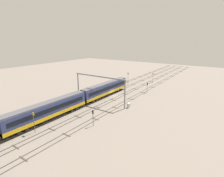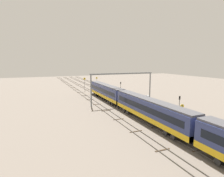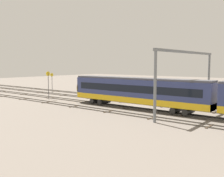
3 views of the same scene
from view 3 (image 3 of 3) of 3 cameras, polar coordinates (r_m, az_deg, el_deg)
ground_plane at (r=44.75m, az=5.12°, el=-3.77°), size 201.61×201.61×0.00m
track_near_foreground at (r=50.69m, az=9.56°, el=-2.66°), size 185.61×2.40×0.16m
track_second_near at (r=46.69m, az=6.73°, el=-3.32°), size 185.61×2.40×0.16m
track_with_train at (r=42.83m, az=3.37°, el=-4.08°), size 185.61×2.40×0.16m
track_second_far at (r=39.15m, az=-0.65°, el=-4.97°), size 185.61×2.40×0.16m
overhead_gantry at (r=40.24m, az=16.14°, el=4.73°), size 0.40×19.58×9.00m
speed_sign_near_foreground at (r=53.77m, az=-13.73°, el=1.52°), size 0.14×0.92×5.62m
speed_sign_far_trackside at (r=66.33m, az=-12.96°, el=1.81°), size 0.14×0.87×4.86m
signal_light_trackside_approach at (r=57.39m, az=1.54°, el=0.99°), size 0.31×0.32×4.10m
relay_cabinet at (r=50.58m, az=18.57°, el=-2.17°), size 1.21×0.67×1.40m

